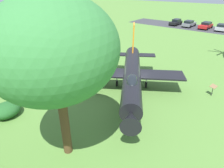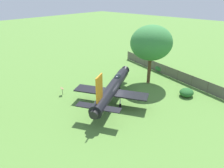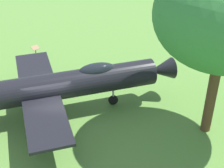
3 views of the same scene
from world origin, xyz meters
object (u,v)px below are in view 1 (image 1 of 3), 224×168
(parked_car_gray, at_px, (189,23))
(info_plaque, at_px, (213,88))
(shade_tree, at_px, (55,50))
(shrub_by_tree, at_px, (7,110))
(parked_car_red, at_px, (206,25))
(parked_car_black, at_px, (176,22))
(display_jet, at_px, (132,76))
(parked_car_silver, at_px, (222,27))

(parked_car_gray, bearing_deg, info_plaque, -155.17)
(shade_tree, height_order, shrub_by_tree, shade_tree)
(parked_car_red, bearing_deg, info_plaque, 19.37)
(shade_tree, bearing_deg, parked_car_gray, -87.82)
(parked_car_gray, distance_m, parked_car_black, 3.33)
(shrub_by_tree, relative_size, parked_car_red, 0.46)
(shade_tree, distance_m, parked_car_red, 44.94)
(shade_tree, distance_m, shrub_by_tree, 9.11)
(display_jet, bearing_deg, parked_car_gray, 158.57)
(shrub_by_tree, distance_m, info_plaque, 18.15)
(parked_car_red, xyz_separation_m, parked_car_gray, (3.79, -0.31, 0.00))
(info_plaque, xyz_separation_m, parked_car_silver, (1.68, -31.70, -0.09))
(parked_car_red, bearing_deg, parked_car_black, -87.00)
(display_jet, xyz_separation_m, shrub_by_tree, (7.10, 8.17, -1.43))
(info_plaque, relative_size, parked_car_silver, 0.27)
(shrub_by_tree, distance_m, parked_car_black, 45.09)
(parked_car_red, bearing_deg, shade_tree, 7.94)
(info_plaque, bearing_deg, parked_car_black, -70.11)
(parked_car_silver, bearing_deg, parked_car_red, 85.93)
(info_plaque, relative_size, parked_car_red, 0.24)
(parked_car_black, bearing_deg, info_plaque, 28.88)
(display_jet, bearing_deg, shade_tree, -27.08)
(info_plaque, bearing_deg, parked_car_gray, -74.96)
(parked_car_silver, height_order, parked_car_red, parked_car_silver)
(parked_car_red, bearing_deg, parked_car_gray, -84.09)
(display_jet, distance_m, shade_tree, 9.77)
(parked_car_silver, bearing_deg, display_jet, 178.51)
(display_jet, relative_size, parked_car_gray, 2.91)
(shrub_by_tree, relative_size, parked_car_gray, 0.47)
(parked_car_red, height_order, parked_car_black, parked_car_red)
(display_jet, height_order, shrub_by_tree, display_jet)
(shrub_by_tree, bearing_deg, info_plaque, -139.50)
(shade_tree, xyz_separation_m, parked_car_gray, (1.71, -44.81, -5.93))
(info_plaque, height_order, parked_car_gray, parked_car_gray)
(shrub_by_tree, xyz_separation_m, parked_car_black, (-1.76, -45.05, 0.17))
(display_jet, relative_size, parked_car_red, 2.83)
(shade_tree, xyz_separation_m, parked_car_silver, (-5.38, -43.88, -5.92))
(info_plaque, bearing_deg, shrub_by_tree, 40.50)
(shrub_by_tree, distance_m, parked_car_silver, 45.15)
(shade_tree, relative_size, parked_car_silver, 2.20)
(parked_car_red, height_order, parked_car_gray, parked_car_gray)
(display_jet, distance_m, shrub_by_tree, 10.91)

